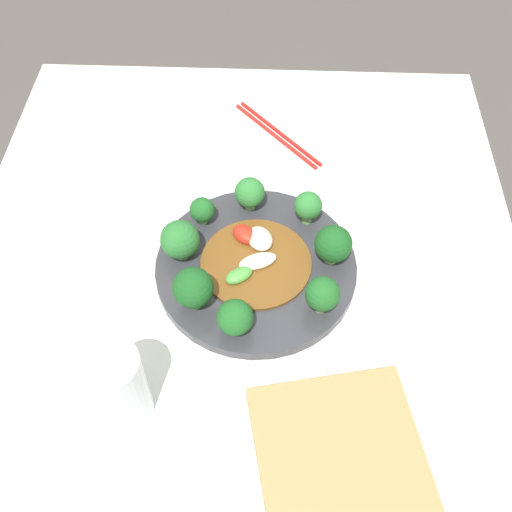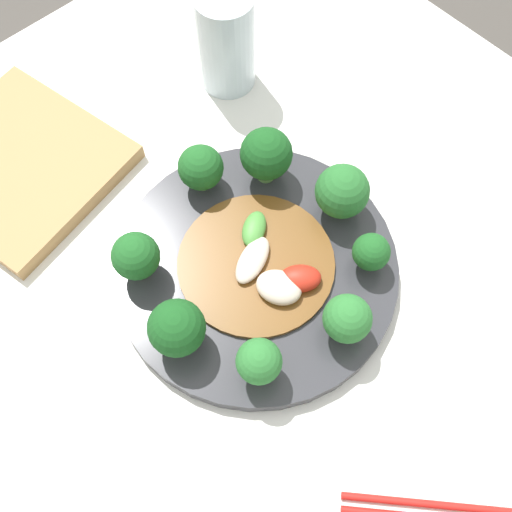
% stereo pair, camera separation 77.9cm
% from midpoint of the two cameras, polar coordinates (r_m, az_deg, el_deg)
% --- Properties ---
extents(ground_plane, '(8.00, 8.00, 0.00)m').
position_cam_midpoint_polar(ground_plane, '(1.42, -5.63, -29.30)').
color(ground_plane, '#4C4742').
extents(table, '(1.00, 0.89, 0.72)m').
position_cam_midpoint_polar(table, '(1.06, -7.34, -26.66)').
color(table, silver).
rests_on(table, ground_plane).
extents(plate, '(0.31, 0.31, 0.02)m').
position_cam_midpoint_polar(plate, '(0.70, -8.70, -22.33)').
color(plate, '#333338').
rests_on(plate, table).
extents(broccoli_south, '(0.06, 0.06, 0.07)m').
position_cam_midpoint_polar(broccoli_south, '(0.69, -19.05, -18.94)').
color(broccoli_south, '#7AAD5B').
rests_on(broccoli_south, plate).
extents(broccoli_northwest, '(0.04, 0.04, 0.06)m').
position_cam_midpoint_polar(broccoli_northwest, '(0.68, -1.40, -14.52)').
color(broccoli_northwest, '#70A356').
rests_on(broccoli_northwest, plate).
extents(broccoli_east, '(0.05, 0.05, 0.06)m').
position_cam_midpoint_polar(broccoli_east, '(0.64, -13.00, -31.18)').
color(broccoli_east, '#89B76B').
rests_on(broccoli_east, plate).
extents(broccoli_west, '(0.05, 0.05, 0.06)m').
position_cam_midpoint_polar(broccoli_west, '(0.70, -9.07, -12.13)').
color(broccoli_west, '#7AAD5B').
rests_on(broccoli_west, plate).
extents(broccoli_north, '(0.06, 0.06, 0.07)m').
position_cam_midpoint_polar(broccoli_north, '(0.65, 1.63, -20.74)').
color(broccoli_north, '#89B76B').
rests_on(broccoli_north, plate).
extents(broccoli_southeast, '(0.06, 0.06, 0.07)m').
position_cam_midpoint_polar(broccoli_southeast, '(0.65, -18.56, -26.61)').
color(broccoli_southeast, '#70A356').
rests_on(broccoli_southeast, plate).
extents(broccoli_northeast, '(0.05, 0.05, 0.06)m').
position_cam_midpoint_polar(broccoli_northeast, '(0.63, -0.47, -28.56)').
color(broccoli_northeast, '#89B76B').
rests_on(broccoli_northeast, plate).
extents(broccoli_southwest, '(0.04, 0.04, 0.05)m').
position_cam_midpoint_polar(broccoli_southwest, '(0.71, -15.47, -14.39)').
color(broccoli_southwest, '#70A356').
rests_on(broccoli_southwest, plate).
extents(stirfry_center, '(0.17, 0.17, 0.02)m').
position_cam_midpoint_polar(stirfry_center, '(0.69, -9.00, -21.24)').
color(stirfry_center, brown).
rests_on(stirfry_center, plate).
extents(drinking_glass, '(0.07, 0.07, 0.13)m').
position_cam_midpoint_polar(drinking_glass, '(0.67, -30.19, -37.57)').
color(drinking_glass, silver).
rests_on(drinking_glass, table).
extents(chopsticks, '(0.18, 0.16, 0.01)m').
position_cam_midpoint_polar(chopsticks, '(0.83, -3.98, -1.45)').
color(chopsticks, red).
rests_on(chopsticks, table).
extents(cutting_board, '(0.25, 0.25, 0.02)m').
position_cam_midpoint_polar(cutting_board, '(0.68, 0.99, -47.41)').
color(cutting_board, '#AD7F4C').
rests_on(cutting_board, table).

